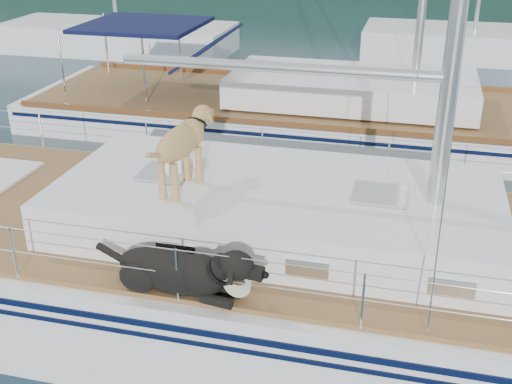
# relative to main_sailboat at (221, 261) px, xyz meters

# --- Properties ---
(ground) EXTENTS (120.00, 120.00, 0.00)m
(ground) POSITION_rel_main_sailboat_xyz_m (-0.09, 0.01, -0.68)
(ground) COLOR black
(ground) RESTS_ON ground
(main_sailboat) EXTENTS (12.00, 3.82, 14.01)m
(main_sailboat) POSITION_rel_main_sailboat_xyz_m (0.00, 0.00, 0.00)
(main_sailboat) COLOR white
(main_sailboat) RESTS_ON ground
(neighbor_sailboat) EXTENTS (11.00, 3.50, 13.30)m
(neighbor_sailboat) POSITION_rel_main_sailboat_xyz_m (-0.13, 5.84, -0.05)
(neighbor_sailboat) COLOR white
(neighbor_sailboat) RESTS_ON ground
(bg_boat_west) EXTENTS (8.00, 3.00, 11.65)m
(bg_boat_west) POSITION_rel_main_sailboat_xyz_m (-8.09, 14.01, -0.23)
(bg_boat_west) COLOR white
(bg_boat_west) RESTS_ON ground
(bg_boat_center) EXTENTS (7.20, 3.00, 11.65)m
(bg_boat_center) POSITION_rel_main_sailboat_xyz_m (3.91, 16.01, -0.23)
(bg_boat_center) COLOR white
(bg_boat_center) RESTS_ON ground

